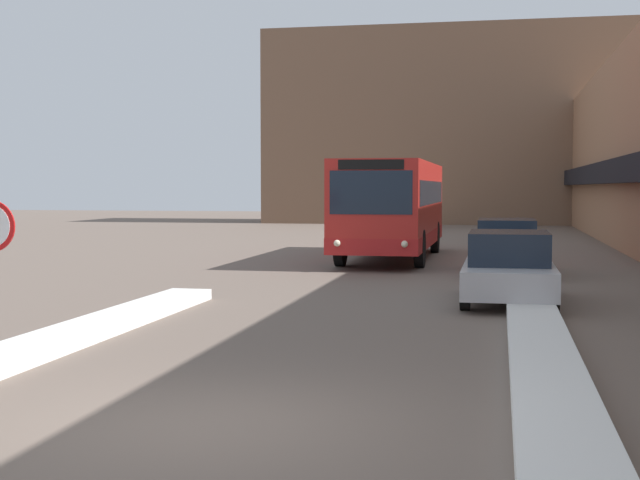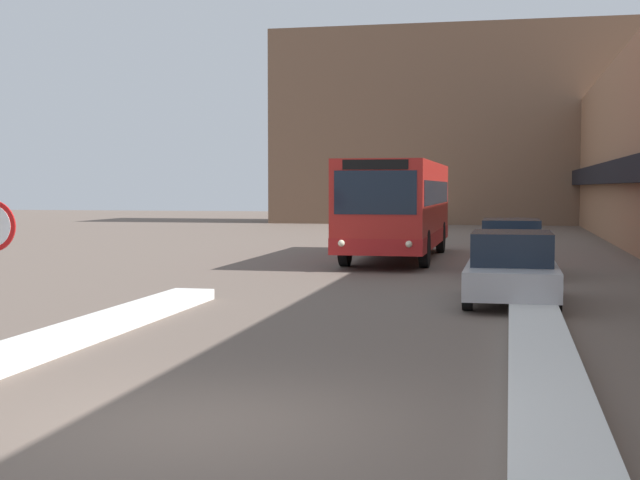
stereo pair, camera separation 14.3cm
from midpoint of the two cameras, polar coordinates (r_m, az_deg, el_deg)
ground_plane at (r=9.44m, az=-7.54°, el=-11.61°), size 160.00×160.00×0.00m
building_backdrop_far at (r=62.95m, az=9.28°, el=7.10°), size 26.00×8.00×13.16m
snow_bank_left at (r=13.62m, az=-17.63°, el=-6.61°), size 0.90×13.61×0.22m
snow_bank_right at (r=12.13m, az=14.44°, el=-7.70°), size 0.90×12.00×0.26m
city_bus at (r=30.49m, az=5.12°, el=2.15°), size 2.73×10.56×3.27m
parked_car_front at (r=19.24m, az=12.38°, el=-1.73°), size 1.91×4.33×1.50m
parked_car_back at (r=25.70m, az=12.30°, el=-0.44°), size 1.83×4.53×1.54m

